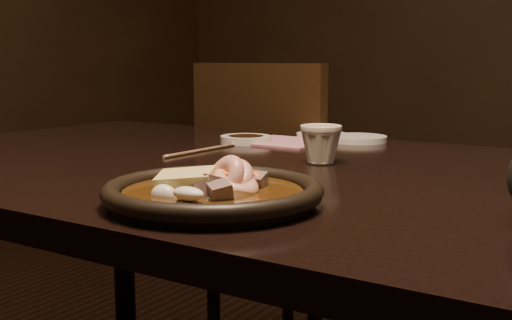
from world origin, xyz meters
The scene contains 10 objects.
table centered at (0.00, 0.00, 0.67)m, with size 1.60×0.90×0.75m.
chair centered at (-0.30, 0.56, 0.50)m, with size 0.48×0.48×0.92m.
plate centered at (0.10, -0.29, 0.76)m, with size 0.27×0.27×0.03m.
stirfry centered at (0.11, -0.29, 0.77)m, with size 0.13×0.15×0.06m.
soy_dish centered at (-0.20, 0.22, 0.76)m, with size 0.11×0.11×0.02m, color white.
saucer_left centered at (-0.10, 0.39, 0.76)m, with size 0.11×0.11×0.01m, color white.
saucer_right centered at (0.00, 0.38, 0.76)m, with size 0.13×0.13×0.01m, color white.
tea_cup centered at (0.07, 0.06, 0.79)m, with size 0.07×0.07×0.07m, color beige.
chopsticks centered at (-0.19, 0.07, 0.75)m, with size 0.01×0.22×0.01m.
napkin centered at (-0.12, 0.27, 0.75)m, with size 0.17×0.17×0.00m, color #AF6C79.
Camera 1 is at (0.57, -0.91, 0.93)m, focal length 45.00 mm.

